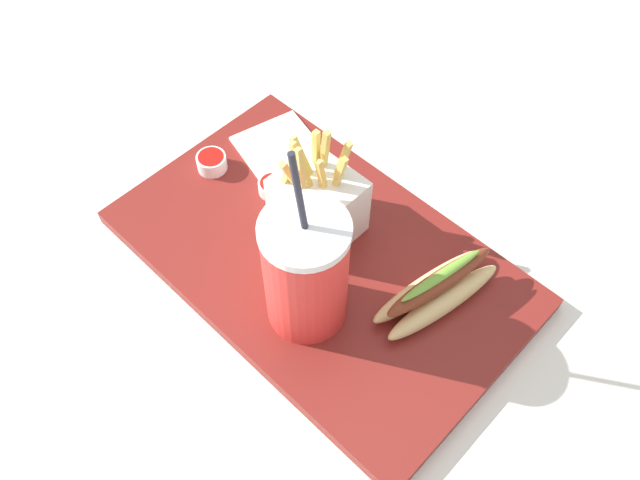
{
  "coord_description": "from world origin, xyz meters",
  "views": [
    {
      "loc": [
        -0.31,
        0.32,
        0.69
      ],
      "look_at": [
        0.0,
        0.0,
        0.05
      ],
      "focal_mm": 37.03,
      "sensor_mm": 36.0,
      "label": 1
    }
  ],
  "objects": [
    {
      "name": "ground_plane",
      "position": [
        0.0,
        0.0,
        -0.01
      ],
      "size": [
        2.4,
        2.4,
        0.02
      ],
      "primitive_type": "cube",
      "color": "silver"
    },
    {
      "name": "ketchup_cup_2",
      "position": [
        0.2,
        -0.0,
        0.03
      ],
      "size": [
        0.04,
        0.04,
        0.02
      ],
      "color": "white",
      "rests_on": "food_tray"
    },
    {
      "name": "napkin_stack",
      "position": [
        0.16,
        -0.09,
        0.02
      ],
      "size": [
        0.12,
        0.12,
        0.0
      ],
      "primitive_type": "cube",
      "rotation": [
        0.0,
        0.0,
        -0.26
      ],
      "color": "white",
      "rests_on": "food_tray"
    },
    {
      "name": "soda_cup",
      "position": [
        -0.04,
        0.07,
        0.1
      ],
      "size": [
        0.09,
        0.09,
        0.26
      ],
      "color": "red",
      "rests_on": "food_tray"
    },
    {
      "name": "hot_dog_1",
      "position": [
        -0.14,
        -0.05,
        0.04
      ],
      "size": [
        0.08,
        0.17,
        0.06
      ],
      "color": "#DBB775",
      "rests_on": "food_tray"
    },
    {
      "name": "fries_basket",
      "position": [
        0.03,
        -0.03,
        0.07
      ],
      "size": [
        0.09,
        0.08,
        0.16
      ],
      "color": "white",
      "rests_on": "food_tray"
    },
    {
      "name": "food_tray",
      "position": [
        0.0,
        0.0,
        0.01
      ],
      "size": [
        0.5,
        0.3,
        0.02
      ],
      "primitive_type": "cube",
      "color": "maroon",
      "rests_on": "ground_plane"
    },
    {
      "name": "ketchup_cup_1",
      "position": [
        0.11,
        -0.03,
        0.03
      ],
      "size": [
        0.04,
        0.04,
        0.02
      ],
      "color": "white",
      "rests_on": "food_tray"
    }
  ]
}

